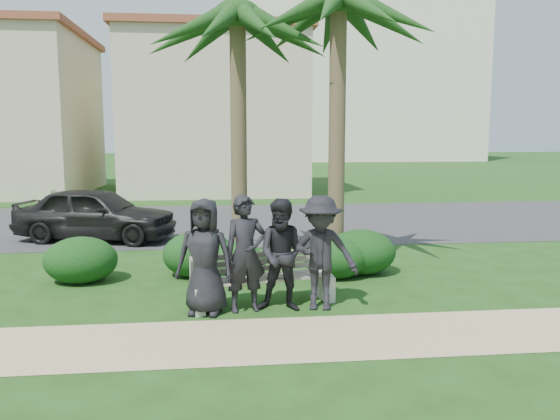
% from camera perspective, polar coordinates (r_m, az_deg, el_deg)
% --- Properties ---
extents(ground, '(160.00, 160.00, 0.00)m').
position_cam_1_polar(ground, '(8.91, -0.85, -9.16)').
color(ground, '#1E3D11').
rests_on(ground, ground).
extents(footpath, '(30.00, 1.60, 0.01)m').
position_cam_1_polar(footpath, '(7.21, 0.52, -13.29)').
color(footpath, tan).
rests_on(footpath, ground).
extents(asphalt_street, '(160.00, 8.00, 0.01)m').
position_cam_1_polar(asphalt_street, '(16.71, -3.42, -1.22)').
color(asphalt_street, '#2D2D30').
rests_on(asphalt_street, ground).
extents(stucco_bldg_right, '(8.40, 8.40, 7.30)m').
position_cam_1_polar(stucco_bldg_right, '(26.51, -6.76, 9.97)').
color(stucco_bldg_right, beige).
rests_on(stucco_bldg_right, ground).
extents(hotel_tower, '(26.00, 18.00, 37.30)m').
position_cam_1_polar(hotel_tower, '(66.08, 7.12, 17.05)').
color(hotel_tower, '#F0E5C9').
rests_on(hotel_tower, ground).
extents(park_bench, '(2.29, 0.94, 0.77)m').
position_cam_1_polar(park_bench, '(8.49, -1.74, -7.59)').
color(park_bench, '#A49C8A').
rests_on(park_bench, ground).
extents(man_a, '(0.94, 0.73, 1.70)m').
position_cam_1_polar(man_a, '(8.02, -7.88, -4.84)').
color(man_a, black).
rests_on(man_a, ground).
extents(man_b, '(0.71, 0.54, 1.73)m').
position_cam_1_polar(man_b, '(8.08, -3.63, -4.58)').
color(man_b, black).
rests_on(man_b, ground).
extents(man_c, '(0.93, 0.79, 1.68)m').
position_cam_1_polar(man_c, '(8.10, 0.43, -4.73)').
color(man_c, black).
rests_on(man_c, ground).
extents(man_d, '(1.21, 0.84, 1.72)m').
position_cam_1_polar(man_d, '(8.17, 4.25, -4.50)').
color(man_d, black).
rests_on(man_d, ground).
extents(hedge_a, '(1.29, 1.06, 0.84)m').
position_cam_1_polar(hedge_a, '(10.38, -20.10, -4.80)').
color(hedge_a, '#0F340E').
rests_on(hedge_a, ground).
extents(hedge_b, '(1.34, 1.10, 0.87)m').
position_cam_1_polar(hedge_b, '(10.28, -8.48, -4.44)').
color(hedge_b, '#0F340E').
rests_on(hedge_b, ground).
extents(hedge_c, '(1.11, 0.92, 0.73)m').
position_cam_1_polar(hedge_c, '(9.86, -4.74, -5.34)').
color(hedge_c, '#0F340E').
rests_on(hedge_c, ground).
extents(hedge_d, '(1.19, 0.98, 0.77)m').
position_cam_1_polar(hedge_d, '(10.12, 5.82, -4.87)').
color(hedge_d, '#0F340E').
rests_on(hedge_d, ground).
extents(hedge_e, '(1.33, 1.10, 0.87)m').
position_cam_1_polar(hedge_e, '(10.47, 8.44, -4.24)').
color(hedge_e, '#0F340E').
rests_on(hedge_e, ground).
extents(palm_left, '(3.00, 3.00, 5.83)m').
position_cam_1_polar(palm_left, '(11.18, -4.47, 19.39)').
color(palm_left, brown).
rests_on(palm_left, ground).
extents(palm_right, '(3.00, 3.00, 6.03)m').
position_cam_1_polar(palm_right, '(10.96, 6.16, 20.67)').
color(palm_right, brown).
rests_on(palm_right, ground).
extents(car_a, '(4.19, 2.48, 1.34)m').
position_cam_1_polar(car_a, '(14.34, -18.69, -0.38)').
color(car_a, black).
rests_on(car_a, ground).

